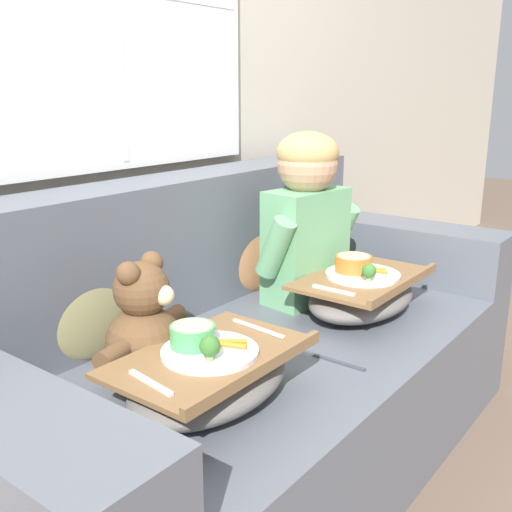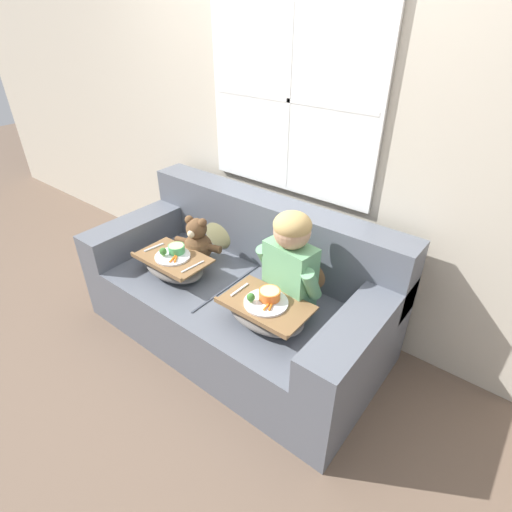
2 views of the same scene
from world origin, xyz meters
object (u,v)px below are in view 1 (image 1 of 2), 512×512
at_px(teddy_bear, 145,328).
at_px(throw_pillow_behind_child, 252,245).
at_px(throw_pillow_behind_teddy, 84,299).
at_px(lap_tray_teddy, 210,377).
at_px(child_figure, 307,210).
at_px(couch, 238,365).
at_px(lap_tray_child, 362,293).

bearing_deg(teddy_bear, throw_pillow_behind_child, 17.66).
height_order(throw_pillow_behind_teddy, lap_tray_teddy, throw_pillow_behind_teddy).
bearing_deg(child_figure, couch, 179.51).
bearing_deg(teddy_bear, lap_tray_child, -16.23).
xyz_separation_m(teddy_bear, lap_tray_child, (0.74, -0.22, -0.06)).
bearing_deg(throw_pillow_behind_teddy, teddy_bear, -89.73).
xyz_separation_m(couch, lap_tray_teddy, (-0.37, -0.22, 0.18)).
relative_size(throw_pillow_behind_teddy, teddy_bear, 0.99).
relative_size(throw_pillow_behind_child, child_figure, 0.61).
xyz_separation_m(throw_pillow_behind_teddy, teddy_bear, (0.00, -0.24, -0.02)).
distance_m(child_figure, lap_tray_teddy, 0.81).
xyz_separation_m(couch, teddy_bear, (-0.37, -0.01, 0.25)).
xyz_separation_m(couch, lap_tray_child, (0.37, -0.22, 0.18)).
xyz_separation_m(child_figure, teddy_bear, (-0.74, -0.00, -0.18)).
bearing_deg(throw_pillow_behind_teddy, couch, -31.73).
xyz_separation_m(throw_pillow_behind_teddy, lap_tray_child, (0.74, -0.45, -0.09)).
bearing_deg(lap_tray_teddy, teddy_bear, 89.57).
xyz_separation_m(throw_pillow_behind_child, child_figure, (-0.00, -0.23, 0.16)).
relative_size(throw_pillow_behind_teddy, child_figure, 0.59).
bearing_deg(throw_pillow_behind_teddy, lap_tray_teddy, -90.07).
relative_size(couch, throw_pillow_behind_child, 5.47).
xyz_separation_m(lap_tray_child, lap_tray_teddy, (-0.74, 0.00, -0.00)).
distance_m(teddy_bear, lap_tray_child, 0.78).
distance_m(throw_pillow_behind_teddy, lap_tray_child, 0.87).
height_order(throw_pillow_behind_child, child_figure, child_figure).
bearing_deg(couch, teddy_bear, -179.00).
distance_m(throw_pillow_behind_child, child_figure, 0.28).
bearing_deg(couch, child_figure, -0.49).
bearing_deg(teddy_bear, couch, 1.00).
distance_m(couch, child_figure, 0.57).
height_order(throw_pillow_behind_teddy, lap_tray_child, throw_pillow_behind_teddy).
bearing_deg(lap_tray_child, couch, 149.07).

